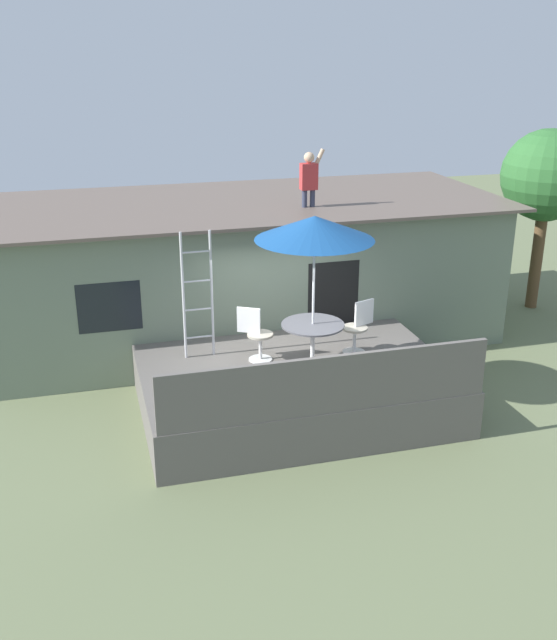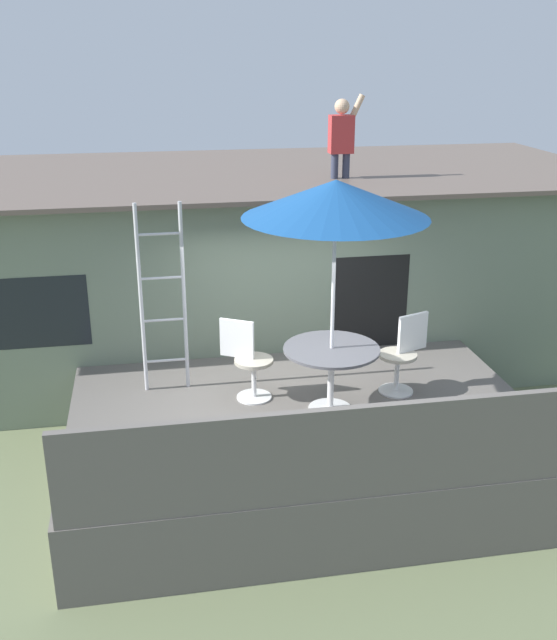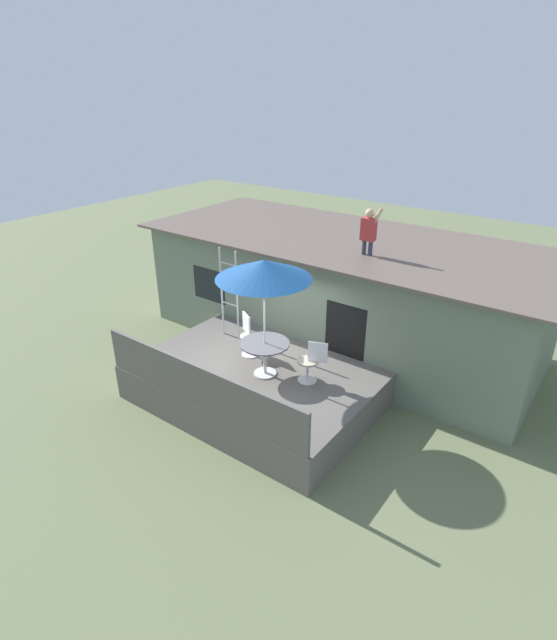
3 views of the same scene
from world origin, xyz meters
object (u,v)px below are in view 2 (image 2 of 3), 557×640
at_px(patio_chair_right, 403,354).
at_px(person_figure, 342,133).
at_px(patio_table, 331,361).
at_px(patio_umbrella, 336,199).
at_px(patio_chair_left, 248,360).
at_px(step_ladder, 163,299).

bearing_deg(patio_chair_right, person_figure, -106.86).
relative_size(patio_table, patio_umbrella, 0.41).
relative_size(patio_chair_left, patio_chair_right, 1.00).
bearing_deg(patio_umbrella, patio_table, 14.04).
bearing_deg(patio_chair_left, step_ladder, -174.00).
bearing_deg(patio_chair_left, patio_umbrella, -0.00).
height_order(step_ladder, patio_chair_left, step_ladder).
bearing_deg(person_figure, patio_umbrella, -105.94).
bearing_deg(patio_chair_right, patio_table, 0.00).
relative_size(patio_umbrella, patio_chair_left, 2.76).
height_order(patio_table, step_ladder, step_ladder).
relative_size(patio_table, person_figure, 0.94).
bearing_deg(step_ladder, patio_umbrella, -27.11).
bearing_deg(person_figure, patio_chair_left, -125.46).
distance_m(patio_table, person_figure, 3.57).
xyz_separation_m(step_ladder, person_figure, (2.54, 1.90, 1.57)).
relative_size(step_ladder, patio_chair_right, 2.39).
distance_m(patio_umbrella, patio_chair_left, 2.13).
relative_size(person_figure, patio_chair_left, 1.21).
distance_m(patio_table, step_ladder, 2.02).
distance_m(patio_umbrella, step_ladder, 2.32).
xyz_separation_m(patio_table, patio_chair_right, (0.93, 0.34, -0.13)).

